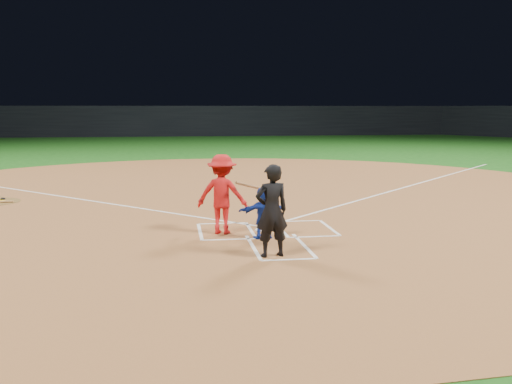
{
  "coord_description": "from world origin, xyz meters",
  "views": [
    {
      "loc": [
        -2.2,
        -13.34,
        2.92
      ],
      "look_at": [
        -0.3,
        -0.4,
        1.0
      ],
      "focal_mm": 40.0,
      "sensor_mm": 36.0,
      "label": 1
    }
  ],
  "objects": [
    {
      "name": "catcher",
      "position": [
        -0.2,
        -0.88,
        0.61
      ],
      "size": [
        1.14,
        0.53,
        1.19
      ],
      "primitive_type": "imported",
      "rotation": [
        0.0,
        0.0,
        3.31
      ],
      "color": "#122B96",
      "rests_on": "home_plate_dirt"
    },
    {
      "name": "home_plate_dirt",
      "position": [
        0.0,
        6.0,
        0.01
      ],
      "size": [
        28.0,
        28.0,
        0.01
      ],
      "primitive_type": "cylinder",
      "color": "brown",
      "rests_on": "ground"
    },
    {
      "name": "batter_at_plate",
      "position": [
        -1.07,
        -0.23,
        0.94
      ],
      "size": [
        1.62,
        1.03,
        1.86
      ],
      "color": "red",
      "rests_on": "home_plate_dirt"
    },
    {
      "name": "bat_weight_donut",
      "position": [
        -7.65,
        5.73,
        0.05
      ],
      "size": [
        0.19,
        0.19,
        0.05
      ],
      "primitive_type": "torus",
      "color": "black",
      "rests_on": "on_deck_circle"
    },
    {
      "name": "chalk_markings",
      "position": [
        0.0,
        5.29,
        0.01
      ],
      "size": [
        28.35,
        17.32,
        0.01
      ],
      "color": "white",
      "rests_on": "home_plate_dirt"
    },
    {
      "name": "home_plate",
      "position": [
        0.0,
        0.0,
        0.02
      ],
      "size": [
        0.6,
        0.6,
        0.02
      ],
      "primitive_type": "cylinder",
      "rotation": [
        0.0,
        0.0,
        3.14
      ],
      "color": "silver",
      "rests_on": "home_plate_dirt"
    },
    {
      "name": "stadium_wall_far",
      "position": [
        0.0,
        48.0,
        1.6
      ],
      "size": [
        80.0,
        1.2,
        3.2
      ],
      "primitive_type": "cube",
      "color": "black",
      "rests_on": "ground"
    },
    {
      "name": "ground",
      "position": [
        0.0,
        0.0,
        0.0
      ],
      "size": [
        120.0,
        120.0,
        0.0
      ],
      "primitive_type": "plane",
      "color": "#144C13",
      "rests_on": "ground"
    },
    {
      "name": "umpire",
      "position": [
        -0.29,
        -2.49,
        0.93
      ],
      "size": [
        0.74,
        0.56,
        1.84
      ],
      "primitive_type": "imported",
      "rotation": [
        0.0,
        0.0,
        3.33
      ],
      "color": "black",
      "rests_on": "home_plate_dirt"
    }
  ]
}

